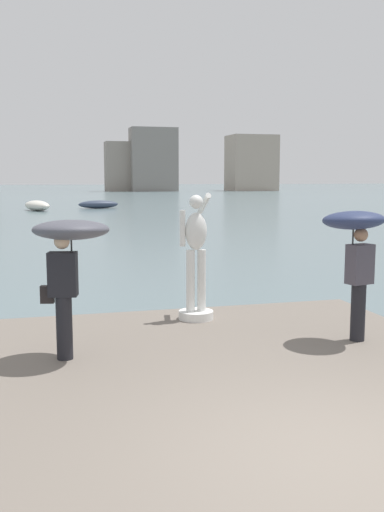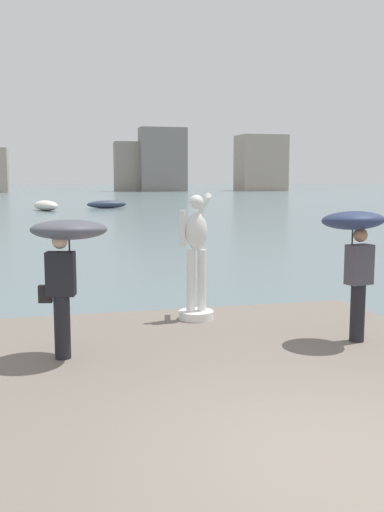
# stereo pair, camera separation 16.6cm
# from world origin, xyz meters

# --- Properties ---
(ground_plane) EXTENTS (400.00, 400.00, 0.00)m
(ground_plane) POSITION_xyz_m (0.00, 40.00, 0.00)
(ground_plane) COLOR slate
(pier) EXTENTS (6.83, 9.09, 0.40)m
(pier) POSITION_xyz_m (0.00, 1.55, 0.20)
(pier) COLOR #70665B
(pier) RESTS_ON ground
(statue_white_figure) EXTENTS (0.61, 0.87, 2.21)m
(statue_white_figure) POSITION_xyz_m (0.13, 5.23, 1.37)
(statue_white_figure) COLOR white
(statue_white_figure) RESTS_ON pier
(onlooker_left) EXTENTS (1.23, 1.24, 1.94)m
(onlooker_left) POSITION_xyz_m (-2.13, 3.49, 1.94)
(onlooker_left) COLOR black
(onlooker_left) RESTS_ON pier
(onlooker_right) EXTENTS (1.10, 1.11, 2.01)m
(onlooker_right) POSITION_xyz_m (2.06, 3.28, 1.95)
(onlooker_right) COLOR black
(onlooker_right) RESTS_ON pier
(boat_near) EXTENTS (3.73, 1.27, 0.74)m
(boat_near) POSITION_xyz_m (3.10, 50.75, 0.37)
(boat_near) COLOR #2D384C
(boat_near) RESTS_ON ground
(boat_mid) EXTENTS (2.90, 4.23, 0.89)m
(boat_mid) POSITION_xyz_m (-2.43, 48.18, 0.44)
(boat_mid) COLOR silver
(boat_mid) RESTS_ON ground
(distant_skyline) EXTENTS (89.07, 11.05, 12.99)m
(distant_skyline) POSITION_xyz_m (8.99, 115.52, 5.67)
(distant_skyline) COLOR gray
(distant_skyline) RESTS_ON ground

